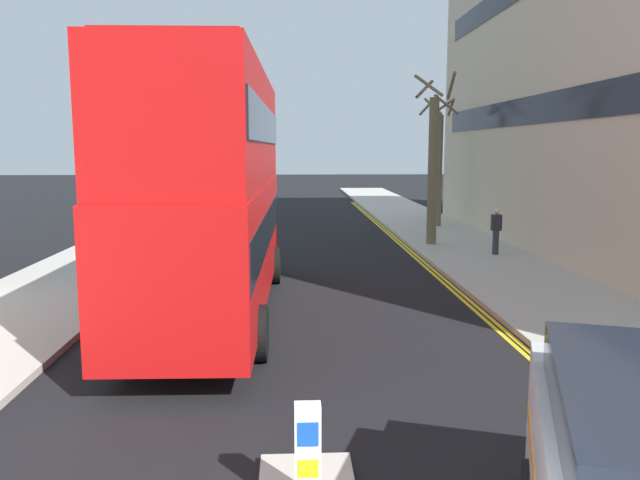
# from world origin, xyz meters

# --- Properties ---
(sidewalk_right) EXTENTS (4.00, 80.00, 0.14)m
(sidewalk_right) POSITION_xyz_m (6.50, 16.00, 0.07)
(sidewalk_right) COLOR #ADA89E
(sidewalk_right) RESTS_ON ground
(sidewalk_left) EXTENTS (4.00, 80.00, 0.14)m
(sidewalk_left) POSITION_xyz_m (-6.50, 16.00, 0.07)
(sidewalk_left) COLOR #ADA89E
(sidewalk_left) RESTS_ON ground
(kerb_line_outer) EXTENTS (0.10, 56.00, 0.01)m
(kerb_line_outer) POSITION_xyz_m (4.40, 14.00, 0.00)
(kerb_line_outer) COLOR yellow
(kerb_line_outer) RESTS_ON ground
(kerb_line_inner) EXTENTS (0.10, 56.00, 0.01)m
(kerb_line_inner) POSITION_xyz_m (4.24, 14.00, 0.00)
(kerb_line_inner) COLOR yellow
(kerb_line_inner) RESTS_ON ground
(keep_left_bollard) EXTENTS (0.36, 0.28, 1.11)m
(keep_left_bollard) POSITION_xyz_m (0.00, 3.18, 0.61)
(keep_left_bollard) COLOR silver
(keep_left_bollard) RESTS_ON traffic_island
(double_decker_bus_away) EXTENTS (2.94, 10.85, 5.64)m
(double_decker_bus_away) POSITION_xyz_m (-1.93, 11.44, 3.03)
(double_decker_bus_away) COLOR #B20F0F
(double_decker_bus_away) RESTS_ON ground
(pedestrian_far) EXTENTS (0.34, 0.22, 1.62)m
(pedestrian_far) POSITION_xyz_m (7.07, 18.55, 0.99)
(pedestrian_far) COLOR #2D2D38
(pedestrian_far) RESTS_ON sidewalk_right
(street_tree_near) EXTENTS (1.57, 1.61, 6.54)m
(street_tree_near) POSITION_xyz_m (5.35, 21.11, 3.17)
(street_tree_near) COLOR #6B6047
(street_tree_near) RESTS_ON sidewalk_right
(street_tree_mid) EXTENTS (1.78, 1.82, 6.29)m
(street_tree_mid) POSITION_xyz_m (6.95, 26.85, 3.27)
(street_tree_mid) COLOR #6B6047
(street_tree_mid) RESTS_ON sidewalk_right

